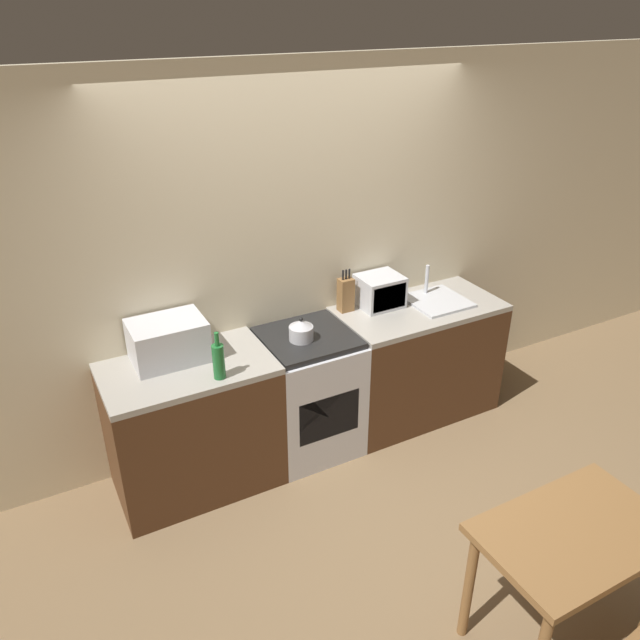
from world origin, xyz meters
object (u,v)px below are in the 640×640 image
object	(u,v)px
microwave	(168,341)
toaster_oven	(380,291)
dining_table	(573,548)
bottle	(219,360)
kettle	(301,330)
stove_range	(308,392)

from	to	relation	value
microwave	toaster_oven	xyz separation A→B (m)	(1.55, 0.03, -0.02)
microwave	dining_table	world-z (taller)	microwave
bottle	kettle	bearing A→B (deg)	16.18
stove_range	bottle	size ratio (longest dim) A/B	3.00
stove_range	microwave	xyz separation A→B (m)	(-0.89, 0.13, 0.58)
microwave	toaster_oven	world-z (taller)	microwave
bottle	dining_table	bearing A→B (deg)	-58.24
kettle	microwave	xyz separation A→B (m)	(-0.83, 0.16, 0.06)
stove_range	bottle	bearing A→B (deg)	-162.86
stove_range	bottle	world-z (taller)	bottle
bottle	microwave	bearing A→B (deg)	120.42
kettle	dining_table	xyz separation A→B (m)	(0.45, -1.92, -0.35)
bottle	dining_table	world-z (taller)	bottle
toaster_oven	dining_table	xyz separation A→B (m)	(-0.28, -2.10, -0.40)
toaster_oven	stove_range	bearing A→B (deg)	-166.81
stove_range	microwave	world-z (taller)	microwave
microwave	bottle	world-z (taller)	bottle
toaster_oven	dining_table	size ratio (longest dim) A/B	0.34
stove_range	dining_table	size ratio (longest dim) A/B	1.01
microwave	kettle	bearing A→B (deg)	-10.75
microwave	stove_range	bearing A→B (deg)	-8.06
toaster_oven	dining_table	distance (m)	2.16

